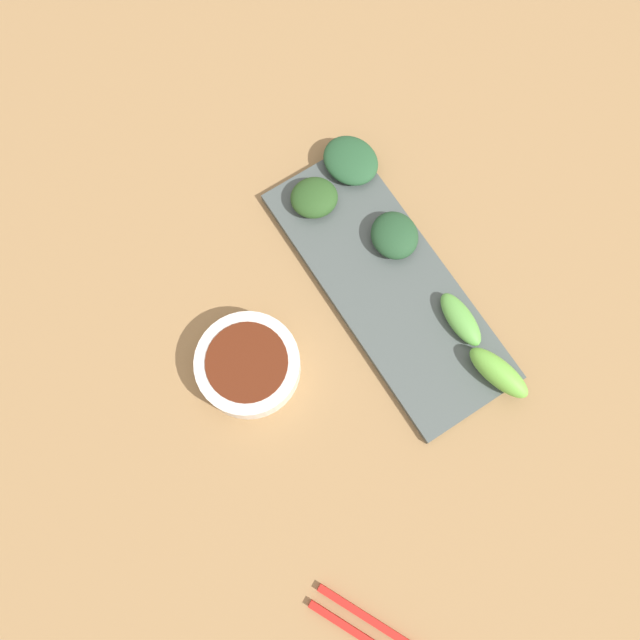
% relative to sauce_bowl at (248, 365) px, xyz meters
% --- Properties ---
extents(tabletop, '(2.10, 2.10, 0.02)m').
position_rel_sauce_bowl_xyz_m(tabletop, '(0.11, -0.03, -0.03)').
color(tabletop, '#977347').
rests_on(tabletop, ground).
extents(sauce_bowl, '(0.12, 0.12, 0.04)m').
position_rel_sauce_bowl_xyz_m(sauce_bowl, '(0.00, 0.00, 0.00)').
color(sauce_bowl, silver).
rests_on(sauce_bowl, tabletop).
extents(serving_plate, '(0.14, 0.36, 0.01)m').
position_rel_sauce_bowl_xyz_m(serving_plate, '(0.20, -0.00, -0.01)').
color(serving_plate, '#47504E').
rests_on(serving_plate, tabletop).
extents(broccoli_leafy_0, '(0.07, 0.07, 0.03)m').
position_rel_sauce_bowl_xyz_m(broccoli_leafy_0, '(0.18, 0.13, 0.00)').
color(broccoli_leafy_0, '#2A4E20').
rests_on(broccoli_leafy_0, serving_plate).
extents(broccoli_leafy_1, '(0.08, 0.09, 0.02)m').
position_rel_sauce_bowl_xyz_m(broccoli_leafy_1, '(0.24, 0.15, 0.00)').
color(broccoli_leafy_1, '#25512E').
rests_on(broccoli_leafy_1, serving_plate).
extents(broccoli_stalk_2, '(0.05, 0.09, 0.03)m').
position_rel_sauce_bowl_xyz_m(broccoli_stalk_2, '(0.24, -0.16, 0.01)').
color(broccoli_stalk_2, '#6CB63F').
rests_on(broccoli_stalk_2, serving_plate).
extents(broccoli_leafy_3, '(0.07, 0.07, 0.03)m').
position_rel_sauce_bowl_xyz_m(broccoli_leafy_3, '(0.23, 0.04, 0.01)').
color(broccoli_leafy_3, '#234A2A').
rests_on(broccoli_leafy_3, serving_plate).
extents(broccoli_stalk_4, '(0.03, 0.07, 0.02)m').
position_rel_sauce_bowl_xyz_m(broccoli_stalk_4, '(0.24, -0.09, 0.00)').
color(broccoli_stalk_4, '#5CA344').
rests_on(broccoli_stalk_4, serving_plate).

